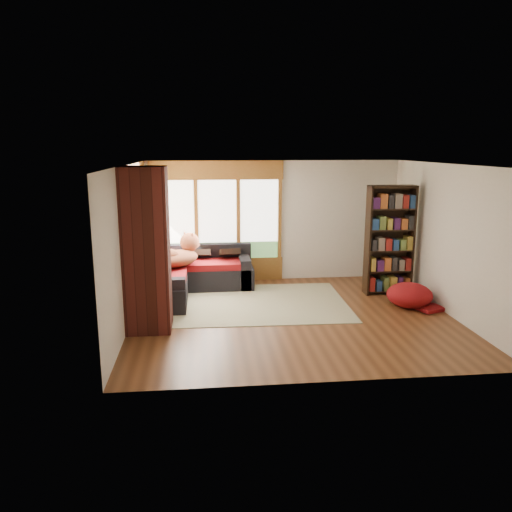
{
  "coord_description": "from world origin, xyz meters",
  "views": [
    {
      "loc": [
        -1.51,
        -8.14,
        2.9
      ],
      "look_at": [
        -0.57,
        0.62,
        0.95
      ],
      "focal_mm": 35.0,
      "sensor_mm": 36.0,
      "label": 1
    }
  ],
  "objects_px": {
    "area_rug": "(259,303)",
    "dog_brindle": "(157,262)",
    "pouf": "(410,295)",
    "bookshelf": "(390,240)",
    "dog_tan": "(180,254)",
    "sectional_sofa": "(182,277)",
    "brick_chimney": "(147,250)"
  },
  "relations": [
    {
      "from": "bookshelf",
      "to": "dog_brindle",
      "type": "bearing_deg",
      "value": -179.82
    },
    {
      "from": "area_rug",
      "to": "dog_brindle",
      "type": "distance_m",
      "value": 2.08
    },
    {
      "from": "sectional_sofa",
      "to": "dog_brindle",
      "type": "bearing_deg",
      "value": -123.84
    },
    {
      "from": "brick_chimney",
      "to": "bookshelf",
      "type": "xyz_separation_m",
      "value": [
        4.54,
        1.52,
        -0.22
      ]
    },
    {
      "from": "area_rug",
      "to": "dog_brindle",
      "type": "bearing_deg",
      "value": 169.02
    },
    {
      "from": "bookshelf",
      "to": "dog_tan",
      "type": "distance_m",
      "value": 4.14
    },
    {
      "from": "dog_tan",
      "to": "dog_brindle",
      "type": "distance_m",
      "value": 0.61
    },
    {
      "from": "sectional_sofa",
      "to": "dog_brindle",
      "type": "height_order",
      "value": "dog_brindle"
    },
    {
      "from": "area_rug",
      "to": "pouf",
      "type": "height_order",
      "value": "pouf"
    },
    {
      "from": "bookshelf",
      "to": "dog_brindle",
      "type": "height_order",
      "value": "bookshelf"
    },
    {
      "from": "pouf",
      "to": "dog_brindle",
      "type": "bearing_deg",
      "value": 169.24
    },
    {
      "from": "area_rug",
      "to": "bookshelf",
      "type": "distance_m",
      "value": 2.87
    },
    {
      "from": "bookshelf",
      "to": "pouf",
      "type": "xyz_separation_m",
      "value": [
        0.09,
        -0.89,
        -0.85
      ]
    },
    {
      "from": "sectional_sofa",
      "to": "bookshelf",
      "type": "height_order",
      "value": "bookshelf"
    },
    {
      "from": "dog_tan",
      "to": "dog_brindle",
      "type": "height_order",
      "value": "dog_tan"
    },
    {
      "from": "brick_chimney",
      "to": "dog_brindle",
      "type": "height_order",
      "value": "brick_chimney"
    },
    {
      "from": "dog_tan",
      "to": "area_rug",
      "type": "bearing_deg",
      "value": -74.03
    },
    {
      "from": "dog_tan",
      "to": "dog_brindle",
      "type": "bearing_deg",
      "value": -178.92
    },
    {
      "from": "sectional_sofa",
      "to": "brick_chimney",
      "type": "bearing_deg",
      "value": -97.51
    },
    {
      "from": "sectional_sofa",
      "to": "area_rug",
      "type": "distance_m",
      "value": 1.75
    },
    {
      "from": "pouf",
      "to": "dog_tan",
      "type": "distance_m",
      "value": 4.44
    },
    {
      "from": "pouf",
      "to": "dog_tan",
      "type": "relative_size",
      "value": 0.74
    },
    {
      "from": "pouf",
      "to": "dog_brindle",
      "type": "xyz_separation_m",
      "value": [
        -4.62,
        0.88,
        0.52
      ]
    },
    {
      "from": "brick_chimney",
      "to": "dog_tan",
      "type": "bearing_deg",
      "value": 77.56
    },
    {
      "from": "area_rug",
      "to": "bookshelf",
      "type": "xyz_separation_m",
      "value": [
        2.63,
        0.38,
        1.07
      ]
    },
    {
      "from": "dog_tan",
      "to": "pouf",
      "type": "bearing_deg",
      "value": -62.85
    },
    {
      "from": "area_rug",
      "to": "bookshelf",
      "type": "bearing_deg",
      "value": 8.28
    },
    {
      "from": "brick_chimney",
      "to": "sectional_sofa",
      "type": "relative_size",
      "value": 1.18
    },
    {
      "from": "sectional_sofa",
      "to": "pouf",
      "type": "distance_m",
      "value": 4.42
    },
    {
      "from": "brick_chimney",
      "to": "area_rug",
      "type": "distance_m",
      "value": 2.57
    },
    {
      "from": "brick_chimney",
      "to": "pouf",
      "type": "distance_m",
      "value": 4.79
    },
    {
      "from": "pouf",
      "to": "dog_brindle",
      "type": "relative_size",
      "value": 0.98
    }
  ]
}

